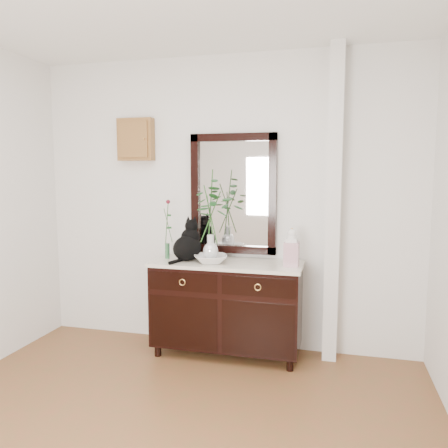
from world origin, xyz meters
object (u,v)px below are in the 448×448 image
(sideboard, at_px, (227,303))
(cat, at_px, (187,240))
(lotus_bowl, at_px, (211,259))
(ginger_jar, at_px, (292,247))

(sideboard, height_order, cat, cat)
(sideboard, bearing_deg, lotus_bowl, -149.96)
(ginger_jar, bearing_deg, sideboard, 177.05)
(cat, relative_size, lotus_bowl, 1.29)
(cat, xyz_separation_m, lotus_bowl, (0.24, -0.06, -0.15))
(cat, bearing_deg, ginger_jar, 14.21)
(lotus_bowl, bearing_deg, sideboard, 30.04)
(sideboard, distance_m, ginger_jar, 0.79)
(lotus_bowl, distance_m, ginger_jar, 0.71)
(lotus_bowl, height_order, ginger_jar, ginger_jar)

